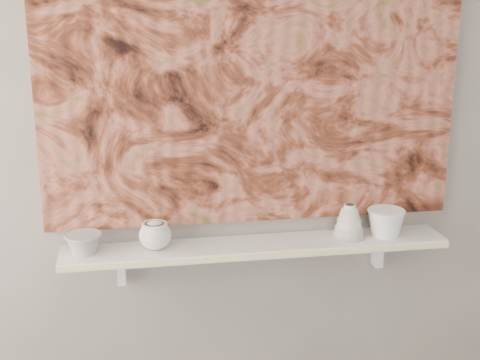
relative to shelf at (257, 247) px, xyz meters
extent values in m
plane|color=gray|center=(0.00, 0.09, 0.44)|extent=(3.60, 0.00, 3.60)
cube|color=white|center=(0.00, 0.00, 0.00)|extent=(1.40, 0.18, 0.03)
cube|color=#F6ECA4|center=(0.00, -0.09, 0.00)|extent=(1.40, 0.01, 0.02)
cube|color=white|center=(-0.49, 0.06, -0.07)|extent=(0.03, 0.06, 0.12)
cube|color=white|center=(0.49, 0.06, -0.07)|extent=(0.03, 0.06, 0.12)
cube|color=brown|center=(0.00, 0.08, 0.62)|extent=(1.50, 0.02, 1.10)
cube|color=black|center=(0.45, 0.07, 0.32)|extent=(0.09, 0.00, 0.08)
camera|label=1|loc=(-0.43, -2.22, 0.90)|focal=50.00mm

